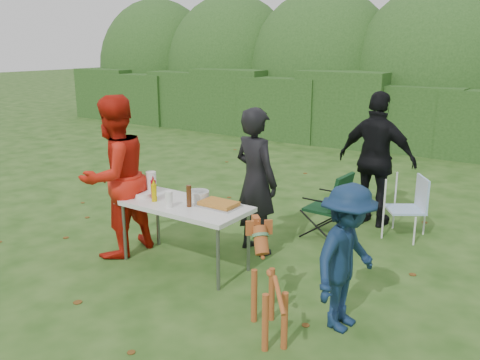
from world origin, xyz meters
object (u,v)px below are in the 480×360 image
Objects in this scene: folding_table at (184,208)px; dog at (269,288)px; child at (347,258)px; person_black_puffy at (377,160)px; camping_chair at (327,204)px; mustard_bottle at (154,193)px; lawn_chair at (405,207)px; ketchup_bottle at (153,190)px; beer_bottle at (189,196)px; person_cook at (256,181)px; person_red_jacket at (115,177)px; paper_towel_roll at (151,182)px.

dog is (1.53, -0.70, -0.25)m from folding_table.
child reaches higher than dog.
person_black_puffy is at bearing 63.04° from folding_table.
mustard_bottle is (-1.27, -1.85, 0.40)m from camping_chair.
mustard_bottle is at bearing 14.78° from lawn_chair.
beer_bottle is at bearing 1.26° from ketchup_bottle.
person_cook reaches higher than mustard_bottle.
person_black_puffy is 8.45× the size of ketchup_bottle.
child is 5.54× the size of beer_bottle.
person_red_jacket reaches higher than paper_towel_roll.
mustard_bottle is (-0.76, -0.93, -0.04)m from person_cook.
paper_towel_roll is at bearing 54.91° from person_black_puffy.
person_cook is at bearing 61.89° from folding_table.
dog is at bearing -20.64° from paper_towel_roll.
lawn_chair is 3.25m from ketchup_bottle.
mustard_bottle is at bearing 93.19° from child.
child is at bearing 90.27° from person_red_jacket.
mustard_bottle reaches higher than dog.
beer_bottle is at bearing 9.05° from mustard_bottle.
dog is 2.31m from paper_towel_roll.
child reaches higher than beer_bottle.
paper_towel_roll is at bearing 133.39° from person_red_jacket.
folding_table is at bearing 102.24° from person_red_jacket.
person_cook is at bearing -7.85° from dog.
person_cook is 0.93× the size of person_red_jacket.
ketchup_bottle is 0.25m from paper_towel_roll.
person_red_jacket is 8.66× the size of ketchup_bottle.
folding_table is at bearing 89.41° from child.
mustard_bottle is (-1.86, 0.58, 0.40)m from dog.
person_cook is 1.14m from camping_chair.
lawn_chair is (0.25, 3.00, -0.03)m from dog.
person_black_puffy is at bearing 20.32° from child.
paper_towel_roll reaches higher than folding_table.
ketchup_bottle reaches higher than mustard_bottle.
folding_table is 1.13× the size of child.
person_cook is at bearing 70.02° from beer_bottle.
ketchup_bottle is 0.52m from beer_bottle.
child is 6.64× the size of mustard_bottle.
person_black_puffy is 2.84m from beer_bottle.
person_black_puffy is 2.00× the size of dog.
folding_table is 1.70m from dog.
person_cook is at bearing 50.68° from mustard_bottle.
folding_table is at bearing 157.28° from beer_bottle.
child is at bearing 121.38° from camping_chair.
folding_table is 5.77× the size of paper_towel_roll.
child is 2.23m from camping_chair.
dog is 3.01m from lawn_chair.
beer_bottle is at bearing 21.35° from dog.
mustard_bottle is 0.77× the size of paper_towel_roll.
dog is at bearing -17.18° from mustard_bottle.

